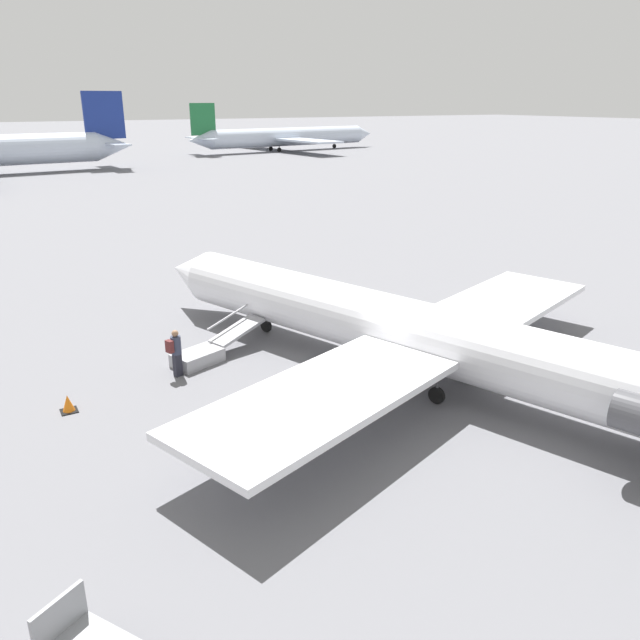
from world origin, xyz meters
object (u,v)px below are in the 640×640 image
Objects in this scene: boarding_stairs at (206,352)px; airplane_main at (422,335)px; passenger at (176,350)px; airplane_taxiing_distant at (286,137)px.

airplane_main is at bearing -62.73° from boarding_stairs.
airplane_main reaches higher than passenger.
airplane_taxiing_distant is (95.39, -42.66, 0.84)m from airplane_main.
passenger is at bearing -125.38° from airplane_taxiing_distant.
passenger is (-0.83, 1.38, 0.65)m from boarding_stairs.
passenger reaches higher than boarding_stairs.
airplane_taxiing_distant is at bearing 41.72° from passenger.
airplane_taxiing_distant is 23.85× the size of passenger.
passenger is (4.67, 7.22, -0.77)m from airplane_main.
airplane_taxiing_distant reaches higher than passenger.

